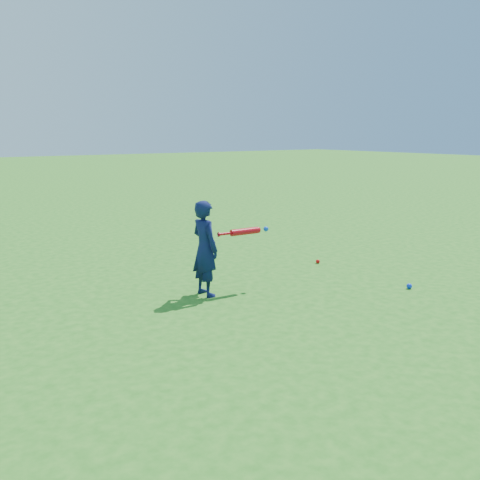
{
  "coord_description": "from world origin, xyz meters",
  "views": [
    {
      "loc": [
        -2.79,
        -5.41,
        1.97
      ],
      "look_at": [
        0.99,
        -0.05,
        0.63
      ],
      "focal_mm": 40.0,
      "sensor_mm": 36.0,
      "label": 1
    }
  ],
  "objects_px": {
    "bat_swing": "(247,231)",
    "ground_ball_red": "(318,261)",
    "child": "(205,249)",
    "ground_ball_blue": "(409,286)"
  },
  "relations": [
    {
      "from": "bat_swing",
      "to": "ground_ball_red",
      "type": "bearing_deg",
      "value": 18.34
    },
    {
      "from": "child",
      "to": "ground_ball_blue",
      "type": "distance_m",
      "value": 2.65
    },
    {
      "from": "ground_ball_red",
      "to": "bat_swing",
      "type": "relative_size",
      "value": 0.08
    },
    {
      "from": "child",
      "to": "bat_swing",
      "type": "bearing_deg",
      "value": -99.98
    },
    {
      "from": "child",
      "to": "ground_ball_red",
      "type": "height_order",
      "value": "child"
    },
    {
      "from": "child",
      "to": "ground_ball_red",
      "type": "relative_size",
      "value": 18.76
    },
    {
      "from": "child",
      "to": "bat_swing",
      "type": "height_order",
      "value": "child"
    },
    {
      "from": "child",
      "to": "ground_ball_red",
      "type": "xyz_separation_m",
      "value": [
        2.23,
        0.38,
        -0.55
      ]
    },
    {
      "from": "ground_ball_blue",
      "to": "bat_swing",
      "type": "xyz_separation_m",
      "value": [
        -1.69,
        1.2,
        0.71
      ]
    },
    {
      "from": "ground_ball_blue",
      "to": "bat_swing",
      "type": "relative_size",
      "value": 0.1
    }
  ]
}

